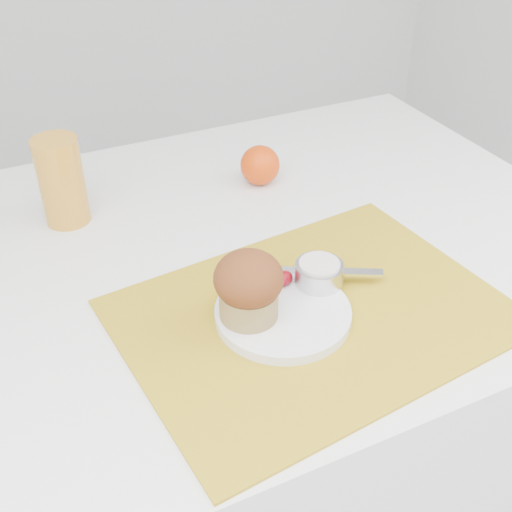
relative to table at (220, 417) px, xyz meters
name	(u,v)px	position (x,y,z in m)	size (l,w,h in m)	color
table	(220,417)	(0.00, 0.00, 0.00)	(1.20, 0.80, 0.75)	white
placemat	(314,314)	(0.06, -0.19, 0.38)	(0.48, 0.36, 0.00)	#B59119
plate	(283,313)	(0.02, -0.18, 0.39)	(0.18, 0.18, 0.01)	white
ramekin	(319,273)	(0.09, -0.15, 0.41)	(0.07, 0.07, 0.03)	silver
cream	(320,265)	(0.09, -0.15, 0.42)	(0.05, 0.05, 0.01)	silver
raspberry_near	(282,280)	(0.04, -0.14, 0.40)	(0.02, 0.02, 0.02)	#5F020E
raspberry_far	(285,278)	(0.05, -0.14, 0.40)	(0.02, 0.02, 0.02)	#520208
butter_knife	(318,271)	(0.10, -0.14, 0.40)	(0.18, 0.01, 0.00)	silver
orange	(260,165)	(0.15, 0.15, 0.41)	(0.07, 0.07, 0.07)	#E84508
juice_glass	(62,181)	(-0.17, 0.18, 0.45)	(0.07, 0.07, 0.14)	gold
muffin	(249,286)	(-0.02, -0.18, 0.44)	(0.10, 0.10, 0.09)	#9F844D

